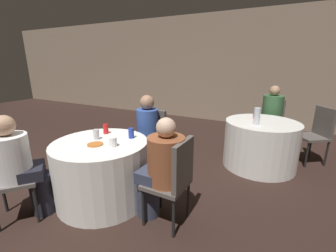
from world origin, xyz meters
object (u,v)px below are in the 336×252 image
at_px(table_near, 102,171).
at_px(chair_far_north, 272,120).
at_px(bottle_far, 257,116).
at_px(person_white_shirt, 20,167).
at_px(pizza_plate_near, 95,145).
at_px(soda_can_blue, 131,133).
at_px(chair_near_north, 152,135).
at_px(soda_can_red, 106,129).
at_px(soda_can_silver, 96,135).
at_px(person_green_jacket, 271,118).
at_px(chair_near_southwest, 2,172).
at_px(person_floral_shirt, 160,169).
at_px(person_blue_shirt, 145,136).
at_px(chair_far_northeast, 318,130).
at_px(chair_near_east, 175,176).
at_px(table_far, 260,144).

relative_size(table_near, chair_far_north, 1.19).
bearing_deg(bottle_far, person_white_shirt, -131.67).
distance_m(pizza_plate_near, bottle_far, 2.23).
bearing_deg(person_white_shirt, soda_can_blue, 89.63).
height_order(chair_near_north, soda_can_red, chair_near_north).
distance_m(person_white_shirt, soda_can_silver, 0.81).
bearing_deg(soda_can_blue, chair_far_north, 60.78).
height_order(chair_far_north, person_green_jacket, person_green_jacket).
distance_m(chair_far_north, pizza_plate_near, 3.29).
distance_m(chair_near_southwest, soda_can_red, 1.14).
height_order(person_floral_shirt, soda_can_red, person_floral_shirt).
bearing_deg(soda_can_blue, person_white_shirt, -128.88).
xyz_separation_m(chair_near_southwest, person_blue_shirt, (0.68, 1.53, 0.03)).
bearing_deg(person_blue_shirt, chair_far_northeast, -138.42).
height_order(chair_near_east, bottle_far, bottle_far).
relative_size(table_near, pizza_plate_near, 4.82).
xyz_separation_m(chair_near_southwest, chair_near_east, (1.55, 0.74, 0.00)).
bearing_deg(chair_near_southwest, person_green_jacket, 95.21).
bearing_deg(chair_far_northeast, soda_can_red, 94.50).
bearing_deg(table_near, soda_can_red, 119.77).
height_order(table_far, chair_far_north, chair_far_north).
distance_m(chair_far_north, soda_can_silver, 3.23).
bearing_deg(chair_far_northeast, table_far, 90.00).
bearing_deg(table_near, pizza_plate_near, -72.42).
bearing_deg(chair_far_north, chair_far_northeast, 155.24).
relative_size(chair_near_east, soda_can_red, 7.49).
distance_m(chair_far_north, bottle_far, 1.23).
xyz_separation_m(table_far, chair_far_north, (0.08, 0.96, 0.18)).
bearing_deg(chair_far_north, table_far, 90.00).
distance_m(person_blue_shirt, pizza_plate_near, 0.90).
bearing_deg(chair_far_north, person_green_jacket, 90.00).
bearing_deg(chair_far_northeast, soda_can_silver, 98.08).
distance_m(table_far, chair_far_northeast, 0.98).
xyz_separation_m(person_green_jacket, bottle_far, (-0.14, -1.02, 0.24)).
bearing_deg(soda_can_silver, table_near, -27.39).
height_order(chair_near_east, person_floral_shirt, person_floral_shirt).
bearing_deg(chair_near_southwest, table_near, 90.00).
distance_m(chair_far_north, person_floral_shirt, 2.91).
height_order(table_far, chair_near_east, chair_near_east).
xyz_separation_m(chair_far_north, person_floral_shirt, (-0.83, -2.79, 0.03)).
xyz_separation_m(chair_far_north, soda_can_red, (-1.78, -2.50, 0.24)).
height_order(soda_can_silver, soda_can_red, same).
bearing_deg(table_far, chair_far_northeast, 35.77).
distance_m(chair_far_northeast, chair_far_north, 0.80).
height_order(table_near, chair_far_north, chair_far_north).
bearing_deg(table_near, chair_near_north, 83.83).
relative_size(table_far, person_floral_shirt, 0.98).
height_order(table_far, soda_can_red, soda_can_red).
relative_size(chair_near_southwest, person_green_jacket, 0.77).
distance_m(chair_far_northeast, pizza_plate_near, 3.38).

